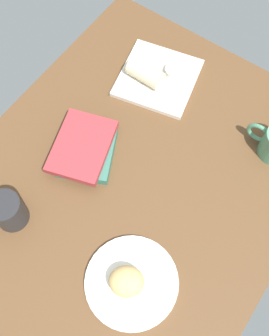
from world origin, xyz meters
The scene contains 8 objects.
dining_table centered at (0.00, 0.00, 2.00)cm, with size 110.00×90.00×4.00cm, color brown.
round_plate centered at (24.42, 16.23, 4.70)cm, with size 23.82×23.82×1.40cm, color white.
scone_pastry centered at (25.42, 15.45, 8.34)cm, with size 8.85×7.79×5.88cm, color #D9B36E.
square_plate centered at (-31.84, -13.45, 4.80)cm, with size 23.29×23.29×1.60cm, color silver.
sauce_cup centered at (-35.72, -9.93, 6.92)cm, with size 5.94×5.94×2.45cm.
breakfast_wrap centered at (-28.74, -16.27, 8.51)cm, with size 5.83×5.83×11.16cm, color beige.
book_stack centered at (2.25, -15.84, 6.78)cm, with size 24.27×22.11×5.28cm.
second_mug centered at (28.81, -20.55, 9.35)cm, with size 8.71×14.20×10.48cm.
Camera 1 is at (36.64, 25.75, 109.20)cm, focal length 42.98 mm.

